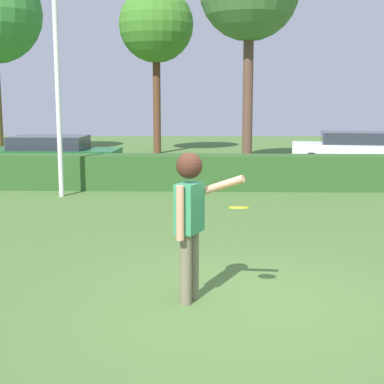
# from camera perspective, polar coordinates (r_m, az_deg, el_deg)

# --- Properties ---
(ground_plane) EXTENTS (60.00, 60.00, 0.00)m
(ground_plane) POSITION_cam_1_polar(r_m,az_deg,el_deg) (6.89, 4.50, -10.87)
(ground_plane) COLOR #4A6B32
(person) EXTENTS (0.83, 0.53, 1.77)m
(person) POSITION_cam_1_polar(r_m,az_deg,el_deg) (6.57, -0.19, -1.84)
(person) COLOR #746C54
(person) RESTS_ON ground
(frisbee) EXTENTS (0.24, 0.24, 0.07)m
(frisbee) POSITION_cam_1_polar(r_m,az_deg,el_deg) (6.59, 4.76, -1.57)
(frisbee) COLOR yellow
(lamppost) EXTENTS (0.24, 0.24, 6.97)m
(lamppost) POSITION_cam_1_polar(r_m,az_deg,el_deg) (14.21, -13.51, 14.88)
(lamppost) COLOR silver
(lamppost) RESTS_ON ground
(hedge_row) EXTENTS (27.00, 0.90, 0.91)m
(hedge_row) POSITION_cam_1_polar(r_m,az_deg,el_deg) (15.03, 3.02, 2.00)
(hedge_row) COLOR #2D5624
(hedge_row) RESTS_ON ground
(parked_car_green) EXTENTS (4.23, 1.87, 1.25)m
(parked_car_green) POSITION_cam_1_polar(r_m,az_deg,el_deg) (17.95, -14.07, 3.68)
(parked_car_green) COLOR #1E6633
(parked_car_green) RESTS_ON ground
(parked_car_white) EXTENTS (4.39, 2.27, 1.25)m
(parked_car_white) POSITION_cam_1_polar(r_m,az_deg,el_deg) (20.31, 15.97, 4.23)
(parked_car_white) COLOR white
(parked_car_white) RESTS_ON ground
(willow_tree) EXTENTS (3.17, 3.17, 7.04)m
(willow_tree) POSITION_cam_1_polar(r_m,az_deg,el_deg) (25.08, -3.62, 16.30)
(willow_tree) COLOR brown
(willow_tree) RESTS_ON ground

